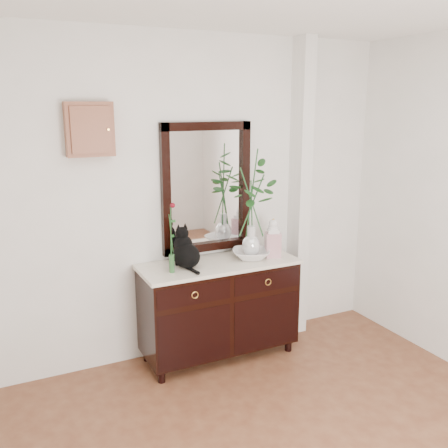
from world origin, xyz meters
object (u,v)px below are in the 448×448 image
ginger_jar (273,237)px  sideboard (219,304)px  cat (186,247)px  lotus_bowl (251,254)px

ginger_jar → sideboard: bearing=173.8°
cat → ginger_jar: size_ratio=0.98×
cat → lotus_bowl: cat is taller
sideboard → ginger_jar: bearing=-6.2°
sideboard → ginger_jar: (0.49, -0.05, 0.55)m
sideboard → ginger_jar: size_ratio=3.93×
sideboard → cat: 0.61m
sideboard → lotus_bowl: 0.51m
sideboard → cat: size_ratio=4.02×
sideboard → lotus_bowl: bearing=-5.0°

